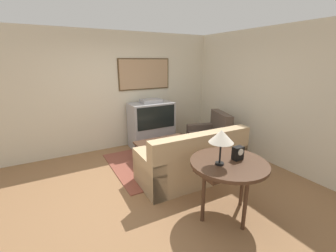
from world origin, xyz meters
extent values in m
plane|color=#8E6642|center=(0.00, 0.00, 0.00)|extent=(12.00, 12.00, 0.00)
cube|color=beige|center=(0.00, 2.13, 1.35)|extent=(12.00, 0.06, 2.70)
cube|color=#4C381E|center=(0.84, 2.08, 1.74)|extent=(1.31, 0.03, 0.74)
cube|color=tan|center=(0.84, 2.07, 1.74)|extent=(1.26, 0.01, 0.69)
cube|color=beige|center=(2.63, 0.00, 1.35)|extent=(0.06, 12.00, 2.70)
cube|color=brown|center=(0.65, 0.83, 0.01)|extent=(2.06, 1.81, 0.01)
cube|color=#9E9EA3|center=(0.84, 1.74, 0.25)|extent=(1.05, 0.56, 0.49)
cube|color=#9E9EA3|center=(0.84, 1.74, 0.79)|extent=(1.05, 0.56, 0.60)
cube|color=black|center=(0.84, 1.46, 0.79)|extent=(0.95, 0.01, 0.53)
cube|color=#9E9EA3|center=(0.84, 1.74, 1.13)|extent=(0.47, 0.31, 0.09)
cube|color=tan|center=(0.78, -0.04, 0.23)|extent=(1.88, 0.89, 0.45)
cube|color=tan|center=(0.77, -0.36, 0.70)|extent=(1.87, 0.25, 0.49)
cube|color=tan|center=(1.59, -0.06, 0.31)|extent=(0.26, 0.86, 0.61)
cube|color=tan|center=(-0.04, -0.03, 0.31)|extent=(0.26, 0.86, 0.61)
cube|color=#877154|center=(1.19, -0.24, 0.62)|extent=(0.36, 0.13, 0.34)
cube|color=#877154|center=(0.35, -0.22, 0.62)|extent=(0.36, 0.13, 0.34)
cube|color=brown|center=(1.86, 0.82, 0.21)|extent=(1.02, 1.06, 0.42)
cube|color=brown|center=(2.15, 0.72, 0.66)|extent=(0.43, 0.87, 0.49)
cube|color=brown|center=(1.97, 1.15, 0.28)|extent=(0.81, 0.40, 0.56)
cube|color=brown|center=(1.75, 0.49, 0.28)|extent=(0.81, 0.40, 0.56)
cube|color=#472D1E|center=(0.75, 0.90, 0.39)|extent=(1.20, 0.61, 0.04)
cylinder|color=#472D1E|center=(0.20, 0.64, 0.19)|extent=(0.04, 0.04, 0.37)
cylinder|color=#472D1E|center=(1.30, 0.64, 0.19)|extent=(0.04, 0.04, 0.37)
cylinder|color=#472D1E|center=(0.20, 1.15, 0.19)|extent=(0.04, 0.04, 0.37)
cylinder|color=#472D1E|center=(1.30, 1.15, 0.19)|extent=(0.04, 0.04, 0.37)
cylinder|color=#472D1E|center=(0.62, -1.12, 0.78)|extent=(1.01, 1.01, 0.04)
cube|color=#472D1E|center=(0.62, -1.12, 0.72)|extent=(0.86, 0.40, 0.08)
cylinder|color=#472D1E|center=(0.27, -1.07, 0.38)|extent=(0.05, 0.05, 0.76)
cylinder|color=#472D1E|center=(0.97, -1.07, 0.38)|extent=(0.05, 0.05, 0.76)
cylinder|color=#472D1E|center=(0.62, -1.45, 0.38)|extent=(0.05, 0.05, 0.76)
cylinder|color=black|center=(0.46, -1.12, 0.82)|extent=(0.11, 0.11, 0.02)
cylinder|color=black|center=(0.46, -1.12, 1.03)|extent=(0.02, 0.02, 0.40)
cone|color=silver|center=(0.46, -1.12, 1.18)|extent=(0.31, 0.31, 0.16)
cube|color=black|center=(0.77, -1.12, 0.89)|extent=(0.14, 0.09, 0.18)
cylinder|color=white|center=(0.77, -1.17, 0.93)|extent=(0.09, 0.01, 0.09)
cube|color=black|center=(0.66, 0.95, 0.42)|extent=(0.11, 0.16, 0.02)
camera|label=1|loc=(-1.36, -3.06, 2.08)|focal=24.00mm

